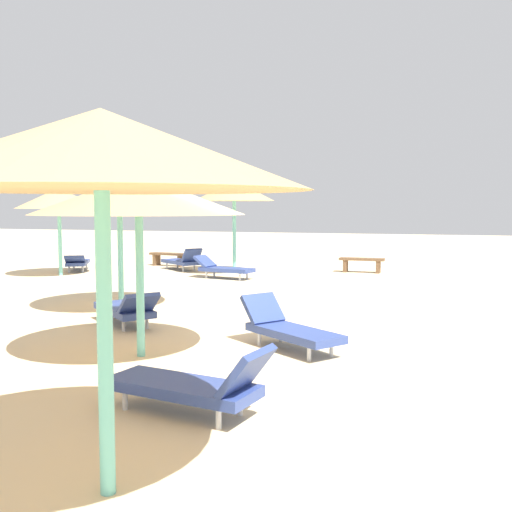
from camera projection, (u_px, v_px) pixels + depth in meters
The scene contains 14 objects.
ground_plane at pixel (201, 345), 9.56m from camera, with size 80.00×80.00×0.00m, color beige.
parasol_0 at pixel (234, 191), 19.64m from camera, with size 2.67×2.67×3.07m.
parasol_1 at pixel (101, 150), 4.42m from camera, with size 3.16×3.16×2.95m.
parasol_2 at pixel (139, 195), 8.68m from camera, with size 3.12×3.12×2.68m.
parasol_3 at pixel (119, 199), 12.78m from camera, with size 3.09×3.09×2.70m.
parasol_5 at pixel (59, 199), 18.98m from camera, with size 2.72×2.72×2.80m.
lounger_0 at pixel (223, 268), 18.42m from camera, with size 1.99×1.01×0.69m.
lounger_1 at pixel (192, 385), 6.36m from camera, with size 1.94×0.98×0.80m.
lounger_2 at pixel (288, 329), 9.29m from camera, with size 1.88×1.62×0.78m.
lounger_3 at pixel (126, 309), 11.12m from camera, with size 1.85×1.72×0.72m.
lounger_5 at pixel (77, 262), 20.53m from camera, with size 1.44×2.00×0.61m.
lounger_7 at pixel (182, 261), 20.78m from camera, with size 1.86×1.62×0.81m.
bench_0 at pixel (362, 262), 20.06m from camera, with size 1.51×0.44×0.49m.
bench_1 at pixel (169, 257), 22.28m from camera, with size 1.54×0.61×0.49m.
Camera 1 is at (3.62, -8.73, 2.22)m, focal length 41.90 mm.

